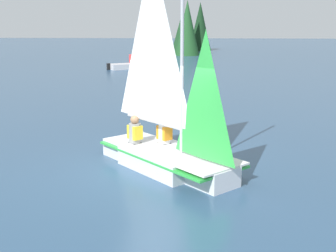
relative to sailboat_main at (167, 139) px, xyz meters
The scene contains 6 objects.
ground_plane 0.73m from the sailboat_main, 45.13° to the left, with size 260.00×260.00×0.00m, color #2D4C6B.
sailboat_main is the anchor object (origin of this frame).
sailor_helm 0.60m from the sailboat_main, 168.77° to the right, with size 0.42×0.42×1.16m.
sailor_crew 1.03m from the sailboat_main, 122.36° to the right, with size 0.42×0.42×1.16m.
motorboat_distant 25.87m from the sailboat_main, 168.93° to the right, with size 4.11×4.92×1.13m.
treeline_shore 50.32m from the sailboat_main, behind, with size 17.09×5.21×6.95m.
Camera 1 is at (9.65, 0.96, 3.32)m, focal length 45.00 mm.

